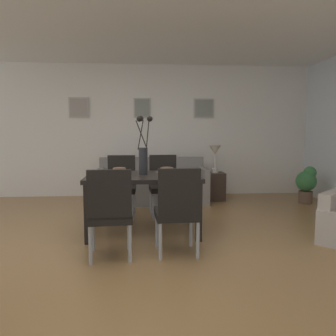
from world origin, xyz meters
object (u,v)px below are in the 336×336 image
Objects in this scene: bowl_near_left at (117,174)px; side_table at (214,186)px; bowl_far_right at (167,169)px; sofa at (152,187)px; framed_picture_left at (79,108)px; dining_chair_far_left at (178,207)px; dining_chair_near_right at (121,183)px; bowl_far_left at (170,173)px; centerpiece_vase at (143,152)px; dining_chair_far_right at (164,182)px; potted_plant at (307,183)px; dining_chair_near_left at (110,209)px; table_lamp at (215,153)px; framed_picture_center at (142,108)px; framed_picture_right at (204,108)px; bowl_near_right at (119,170)px; dining_table at (143,181)px.

side_table is (1.65, 2.17, -0.52)m from bowl_near_left.
bowl_far_right reaches higher than sofa.
dining_chair_far_left is at bearing -65.23° from framed_picture_left.
sofa is (0.49, 2.13, -0.50)m from bowl_near_left.
bowl_near_left is 1.00× the size of bowl_far_right.
dining_chair_near_right is 1.30m from bowl_far_left.
dining_chair_near_right is 1.25× the size of centerpiece_vase.
dining_chair_near_right is at bearing -177.76° from dining_chair_far_right.
framed_picture_left is 4.49m from potted_plant.
potted_plant is at bearing -13.55° from framed_picture_left.
bowl_far_right is (0.65, 1.14, 0.27)m from dining_chair_near_left.
dining_chair_far_left is 1.37× the size of potted_plant.
bowl_far_right is 1.77m from sofa.
sofa is 3.86× the size of table_lamp.
dining_chair_near_left is at bearing -110.14° from centerpiece_vase.
table_lamp is at bearing -12.99° from framed_picture_left.
dining_chair_near_right reaches higher than bowl_far_right.
framed_picture_center is (0.34, 3.47, 1.24)m from dining_chair_near_left.
framed_picture_right is 2.40m from potted_plant.
centerpiece_vase reaches higher than dining_chair_far_right.
bowl_near_left is at bearing -127.28° from side_table.
dining_chair_near_right is 2.26× the size of framed_picture_right.
framed_picture_right is (2.46, -0.00, -0.00)m from framed_picture_left.
side_table is at bearing -23.90° from framed_picture_center.
bowl_near_right and bowl_far_right have the same top height.
table_lamp reaches higher than dining_chair_near_right.
sofa is at bearing 84.81° from dining_table.
dining_chair_far_left is 1.07m from centerpiece_vase.
dining_chair_near_left is at bearing -120.24° from side_table.
dining_chair_near_right is 5.41× the size of bowl_near_right.
dining_chair_far_left is at bearing -89.14° from dining_chair_far_right.
sofa is (-0.14, 1.70, -0.50)m from bowl_far_right.
side_table is 3.03m from framed_picture_left.
bowl_far_right is at bearing 91.51° from dining_chair_far_left.
framed_picture_center reaches higher than centerpiece_vase.
sofa is at bearing 73.92° from bowl_near_right.
framed_picture_right is at bearing 46.90° from dining_chair_near_right.
bowl_near_left is (0.02, -1.09, 0.27)m from dining_chair_near_right.
bowl_far_left is at bearing -115.23° from side_table.
bowl_far_left and bowl_far_right have the same top height.
dining_chair_far_right is at bearing -81.95° from sofa.
table_lamp is 1.31× the size of framed_picture_center.
framed_picture_center is (0.32, 2.77, 0.97)m from bowl_near_left.
framed_picture_right reaches higher than bowl_far_right.
bowl_near_left is 0.77m from bowl_far_right.
dining_chair_near_left is 1.00× the size of dining_chair_near_right.
framed_picture_right is (0.92, 1.65, 1.24)m from dining_chair_far_right.
framed_picture_center is (0.32, 2.33, 0.97)m from bowl_near_right.
centerpiece_vase is (0.34, 0.92, 0.51)m from dining_chair_near_left.
dining_chair_far_left is at bearing -84.25° from framed_picture_center.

